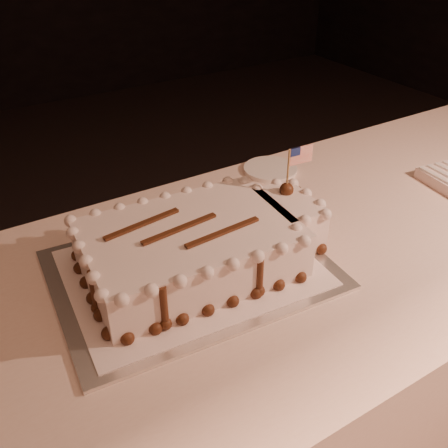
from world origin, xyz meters
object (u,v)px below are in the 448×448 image
sheet_cake (203,244)px  side_plate (270,169)px  banquet_table (295,353)px  cake_board (191,269)px

sheet_cake → side_plate: 0.47m
banquet_table → sheet_cake: 0.50m
sheet_cake → side_plate: size_ratio=3.53×
side_plate → banquet_table: bearing=-111.6°
banquet_table → side_plate: side_plate is taller
banquet_table → sheet_cake: bearing=172.1°
cake_board → side_plate: size_ratio=3.65×
cake_board → sheet_cake: bearing=0.4°
banquet_table → cake_board: 0.47m
banquet_table → sheet_cake: size_ratio=4.51×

